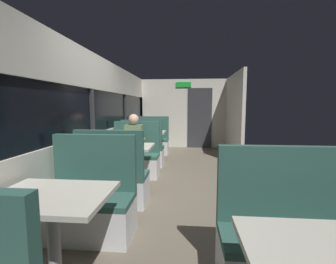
{
  "coord_description": "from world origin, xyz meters",
  "views": [
    {
      "loc": [
        0.17,
        -3.76,
        1.43
      ],
      "look_at": [
        -0.31,
        1.68,
        0.8
      ],
      "focal_mm": 24.99,
      "sensor_mm": 36.0,
      "label": 1
    }
  ],
  "objects_px": {
    "dining_table_far_window": "(148,135)",
    "bench_far_window_facing_entry": "(152,143)",
    "bench_near_window_facing_entry": "(90,206)",
    "seated_passenger": "(135,150)",
    "bench_mid_window_facing_entry": "(136,160)",
    "bench_far_window_facing_end": "(143,152)",
    "bench_mid_window_facing_end": "(114,182)",
    "dining_table_mid_window": "(126,151)",
    "bench_front_aisle_facing_entry": "(281,247)",
    "dining_table_near_window": "(52,206)"
  },
  "relations": [
    {
      "from": "bench_near_window_facing_entry",
      "to": "dining_table_mid_window",
      "type": "bearing_deg",
      "value": 90.0
    },
    {
      "from": "bench_far_window_facing_end",
      "to": "bench_mid_window_facing_end",
      "type": "bearing_deg",
      "value": -90.0
    },
    {
      "from": "seated_passenger",
      "to": "bench_near_window_facing_entry",
      "type": "bearing_deg",
      "value": -90.0
    },
    {
      "from": "bench_far_window_facing_end",
      "to": "dining_table_mid_window",
      "type": "bearing_deg",
      "value": -90.0
    },
    {
      "from": "dining_table_far_window",
      "to": "seated_passenger",
      "type": "xyz_separation_m",
      "value": [
        0.0,
        -1.58,
        -0.1
      ]
    },
    {
      "from": "dining_table_near_window",
      "to": "dining_table_far_window",
      "type": "relative_size",
      "value": 1.0
    },
    {
      "from": "dining_table_near_window",
      "to": "bench_mid_window_facing_entry",
      "type": "xyz_separation_m",
      "value": [
        0.0,
        2.91,
        -0.31
      ]
    },
    {
      "from": "dining_table_mid_window",
      "to": "bench_mid_window_facing_entry",
      "type": "relative_size",
      "value": 0.82
    },
    {
      "from": "dining_table_near_window",
      "to": "bench_front_aisle_facing_entry",
      "type": "bearing_deg",
      "value": 3.18
    },
    {
      "from": "bench_near_window_facing_entry",
      "to": "bench_far_window_facing_end",
      "type": "xyz_separation_m",
      "value": [
        0.0,
        3.02,
        0.0
      ]
    },
    {
      "from": "bench_near_window_facing_entry",
      "to": "seated_passenger",
      "type": "xyz_separation_m",
      "value": [
        0.0,
        2.14,
        0.21
      ]
    },
    {
      "from": "bench_near_window_facing_entry",
      "to": "bench_mid_window_facing_end",
      "type": "height_order",
      "value": "same"
    },
    {
      "from": "bench_mid_window_facing_end",
      "to": "bench_far_window_facing_end",
      "type": "distance_m",
      "value": 2.21
    },
    {
      "from": "bench_mid_window_facing_end",
      "to": "bench_front_aisle_facing_entry",
      "type": "bearing_deg",
      "value": -38.26
    },
    {
      "from": "dining_table_mid_window",
      "to": "seated_passenger",
      "type": "bearing_deg",
      "value": 90.0
    },
    {
      "from": "seated_passenger",
      "to": "dining_table_near_window",
      "type": "bearing_deg",
      "value": -90.0
    },
    {
      "from": "dining_table_far_window",
      "to": "seated_passenger",
      "type": "distance_m",
      "value": 1.59
    },
    {
      "from": "dining_table_near_window",
      "to": "dining_table_mid_window",
      "type": "relative_size",
      "value": 1.0
    },
    {
      "from": "bench_mid_window_facing_end",
      "to": "bench_front_aisle_facing_entry",
      "type": "height_order",
      "value": "same"
    },
    {
      "from": "dining_table_near_window",
      "to": "dining_table_far_window",
      "type": "bearing_deg",
      "value": 90.0
    },
    {
      "from": "bench_mid_window_facing_end",
      "to": "bench_front_aisle_facing_entry",
      "type": "relative_size",
      "value": 1.0
    },
    {
      "from": "bench_far_window_facing_entry",
      "to": "bench_mid_window_facing_entry",
      "type": "bearing_deg",
      "value": -90.0
    },
    {
      "from": "bench_far_window_facing_entry",
      "to": "seated_passenger",
      "type": "bearing_deg",
      "value": -90.0
    },
    {
      "from": "dining_table_near_window",
      "to": "bench_mid_window_facing_end",
      "type": "xyz_separation_m",
      "value": [
        0.0,
        1.51,
        -0.31
      ]
    },
    {
      "from": "bench_near_window_facing_entry",
      "to": "seated_passenger",
      "type": "relative_size",
      "value": 0.87
    },
    {
      "from": "bench_near_window_facing_entry",
      "to": "bench_far_window_facing_entry",
      "type": "distance_m",
      "value": 4.42
    },
    {
      "from": "bench_near_window_facing_entry",
      "to": "bench_mid_window_facing_end",
      "type": "distance_m",
      "value": 0.81
    },
    {
      "from": "dining_table_near_window",
      "to": "bench_far_window_facing_entry",
      "type": "bearing_deg",
      "value": 90.0
    },
    {
      "from": "dining_table_far_window",
      "to": "bench_far_window_facing_end",
      "type": "height_order",
      "value": "bench_far_window_facing_end"
    },
    {
      "from": "dining_table_mid_window",
      "to": "bench_far_window_facing_end",
      "type": "relative_size",
      "value": 0.82
    },
    {
      "from": "bench_far_window_facing_end",
      "to": "bench_front_aisle_facing_entry",
      "type": "height_order",
      "value": "same"
    },
    {
      "from": "bench_near_window_facing_entry",
      "to": "bench_mid_window_facing_entry",
      "type": "distance_m",
      "value": 2.21
    },
    {
      "from": "bench_mid_window_facing_entry",
      "to": "bench_mid_window_facing_end",
      "type": "bearing_deg",
      "value": -90.0
    },
    {
      "from": "dining_table_near_window",
      "to": "bench_mid_window_facing_entry",
      "type": "distance_m",
      "value": 2.93
    },
    {
      "from": "bench_mid_window_facing_entry",
      "to": "dining_table_far_window",
      "type": "bearing_deg",
      "value": 90.0
    },
    {
      "from": "bench_far_window_facing_entry",
      "to": "bench_front_aisle_facing_entry",
      "type": "distance_m",
      "value": 5.33
    },
    {
      "from": "dining_table_near_window",
      "to": "bench_front_aisle_facing_entry",
      "type": "xyz_separation_m",
      "value": [
        1.79,
        0.1,
        -0.31
      ]
    },
    {
      "from": "dining_table_mid_window",
      "to": "bench_mid_window_facing_end",
      "type": "xyz_separation_m",
      "value": [
        0.0,
        -0.7,
        -0.31
      ]
    },
    {
      "from": "bench_mid_window_facing_entry",
      "to": "seated_passenger",
      "type": "bearing_deg",
      "value": -90.0
    },
    {
      "from": "dining_table_far_window",
      "to": "bench_mid_window_facing_entry",
      "type": "bearing_deg",
      "value": -90.0
    },
    {
      "from": "dining_table_mid_window",
      "to": "bench_mid_window_facing_end",
      "type": "height_order",
      "value": "bench_mid_window_facing_end"
    },
    {
      "from": "bench_mid_window_facing_entry",
      "to": "dining_table_mid_window",
      "type": "bearing_deg",
      "value": -90.0
    },
    {
      "from": "dining_table_mid_window",
      "to": "bench_far_window_facing_end",
      "type": "height_order",
      "value": "bench_far_window_facing_end"
    },
    {
      "from": "bench_mid_window_facing_end",
      "to": "bench_far_window_facing_end",
      "type": "height_order",
      "value": "same"
    },
    {
      "from": "dining_table_near_window",
      "to": "bench_near_window_facing_entry",
      "type": "relative_size",
      "value": 0.82
    },
    {
      "from": "bench_front_aisle_facing_entry",
      "to": "bench_near_window_facing_entry",
      "type": "bearing_deg",
      "value": 161.47
    },
    {
      "from": "bench_front_aisle_facing_entry",
      "to": "dining_table_near_window",
      "type": "bearing_deg",
      "value": -176.82
    },
    {
      "from": "bench_mid_window_facing_end",
      "to": "bench_far_window_facing_entry",
      "type": "relative_size",
      "value": 1.0
    },
    {
      "from": "dining_table_far_window",
      "to": "bench_far_window_facing_entry",
      "type": "relative_size",
      "value": 0.82
    },
    {
      "from": "bench_mid_window_facing_end",
      "to": "dining_table_near_window",
      "type": "bearing_deg",
      "value": -90.0
    }
  ]
}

